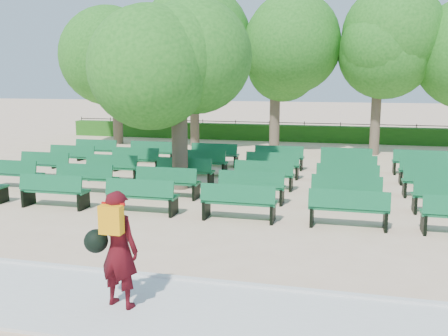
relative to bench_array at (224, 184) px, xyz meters
name	(u,v)px	position (x,y,z in m)	size (l,w,h in m)	color
ground	(229,198)	(0.52, -1.51, -0.10)	(120.00, 120.00, 0.00)	#D6B08E
paving	(122,306)	(0.52, -8.91, -0.07)	(30.00, 2.20, 0.06)	silver
curb	(150,276)	(0.52, -7.76, -0.05)	(30.00, 0.12, 0.10)	silver
hedge	(286,133)	(0.52, 12.49, 0.35)	(26.00, 0.70, 0.90)	#225B17
fence	(286,140)	(0.52, 12.89, -0.10)	(26.00, 0.10, 1.02)	black
tree_line	(276,151)	(0.52, 8.49, -0.10)	(21.80, 6.80, 7.04)	#29741F
bench_array	(224,184)	(0.00, 0.00, 0.00)	(1.93, 0.74, 1.19)	#105C32
tree_among	(178,59)	(-1.33, -0.59, 4.02)	(4.12, 4.12, 6.00)	brown
person	(117,247)	(0.50, -8.97, 0.91)	(0.90, 0.58, 1.84)	#41090F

